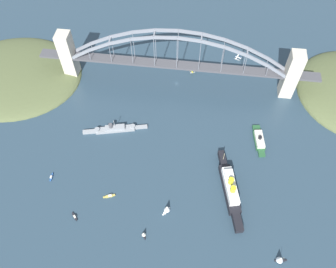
% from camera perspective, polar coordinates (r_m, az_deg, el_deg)
% --- Properties ---
extents(ground_plane, '(1400.00, 1400.00, 0.00)m').
position_cam_1_polar(ground_plane, '(404.58, 1.42, 8.47)').
color(ground_plane, '#283D4C').
extents(harbor_arch_bridge, '(309.35, 16.17, 71.47)m').
position_cam_1_polar(harbor_arch_bridge, '(382.75, 1.52, 11.69)').
color(harbor_arch_bridge, beige).
rests_on(harbor_arch_bridge, ground).
extents(headland_east_shore, '(159.38, 137.94, 20.72)m').
position_cam_1_polar(headland_east_shore, '(450.94, -23.82, 8.95)').
color(headland_east_shore, '#515B38').
rests_on(headland_east_shore, ground).
extents(ocean_liner, '(25.56, 80.83, 19.09)m').
position_cam_1_polar(ocean_liner, '(324.32, 10.26, -8.85)').
color(ocean_liner, black).
rests_on(ocean_liner, ground).
extents(naval_cruiser, '(66.46, 19.45, 16.30)m').
position_cam_1_polar(naval_cruiser, '(362.87, -8.87, 0.87)').
color(naval_cruiser, gray).
rests_on(naval_cruiser, ground).
extents(harbor_ferry_steamer, '(12.74, 39.15, 8.02)m').
position_cam_1_polar(harbor_ferry_steamer, '(362.97, 14.92, -0.93)').
color(harbor_ferry_steamer, '#23512D').
rests_on(harbor_ferry_steamer, ground).
extents(seaplane_taxiing_near_bridge, '(8.55, 9.98, 4.76)m').
position_cam_1_polar(seaplane_taxiing_near_bridge, '(441.12, 11.51, 12.34)').
color(seaplane_taxiing_near_bridge, '#B7B7B2').
rests_on(seaplane_taxiing_near_bridge, ground).
extents(seaplane_second_in_formation, '(8.17, 10.25, 4.92)m').
position_cam_1_polar(seaplane_second_in_formation, '(417.01, 4.01, 10.47)').
color(seaplane_second_in_formation, '#B7B7B2').
rests_on(seaplane_second_in_formation, ground).
extents(small_boat_0, '(10.95, 5.35, 2.14)m').
position_cam_1_polar(small_boat_0, '(326.03, -9.71, -10.12)').
color(small_boat_0, gold).
rests_on(small_boat_0, ground).
extents(small_boat_1, '(10.36, 6.50, 9.90)m').
position_cam_1_polar(small_boat_1, '(311.78, 18.22, -19.16)').
color(small_boat_1, black).
rests_on(small_boat_1, ground).
extents(small_boat_3, '(7.53, 9.17, 10.82)m').
position_cam_1_polar(small_boat_3, '(311.93, -0.17, -12.26)').
color(small_boat_3, silver).
rests_on(small_boat_3, ground).
extents(small_boat_5, '(2.38, 8.71, 2.42)m').
position_cam_1_polar(small_boat_5, '(348.59, -18.82, -6.78)').
color(small_boat_5, '#234C8C').
rests_on(small_boat_5, ground).
extents(small_boat_6, '(6.92, 7.56, 2.37)m').
position_cam_1_polar(small_boat_6, '(324.34, -15.28, -13.11)').
color(small_boat_6, black).
rests_on(small_boat_6, ground).
extents(small_boat_7, '(4.79, 6.36, 6.79)m').
position_cam_1_polar(small_boat_7, '(306.21, -4.06, -16.27)').
color(small_boat_7, black).
rests_on(small_boat_7, ground).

